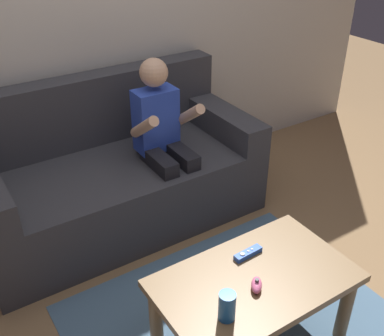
% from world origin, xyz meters
% --- Properties ---
extents(ground_plane, '(9.05, 9.05, 0.00)m').
position_xyz_m(ground_plane, '(0.00, 0.00, 0.00)').
color(ground_plane, olive).
extents(couch, '(1.67, 0.80, 0.85)m').
position_xyz_m(couch, '(-0.15, 1.04, 0.30)').
color(couch, '#38383D').
rests_on(couch, ground).
extents(person_seated_on_couch, '(0.35, 0.43, 1.01)m').
position_xyz_m(person_seated_on_couch, '(0.10, 0.86, 0.57)').
color(person_seated_on_couch, black).
rests_on(person_seated_on_couch, ground).
extents(coffee_table, '(0.84, 0.51, 0.39)m').
position_xyz_m(coffee_table, '(-0.06, -0.18, 0.32)').
color(coffee_table, brown).
rests_on(coffee_table, ground).
extents(game_remote_blue_near_edge, '(0.14, 0.04, 0.03)m').
position_xyz_m(game_remote_blue_near_edge, '(0.00, -0.05, 0.40)').
color(game_remote_blue_near_edge, blue).
rests_on(game_remote_blue_near_edge, coffee_table).
extents(nunchuk_pink, '(0.09, 0.10, 0.05)m').
position_xyz_m(nunchuk_pink, '(-0.10, -0.23, 0.41)').
color(nunchuk_pink, pink).
rests_on(nunchuk_pink, coffee_table).
extents(soda_can, '(0.07, 0.07, 0.12)m').
position_xyz_m(soda_can, '(-0.29, -0.28, 0.45)').
color(soda_can, '#1959B2').
rests_on(soda_can, coffee_table).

